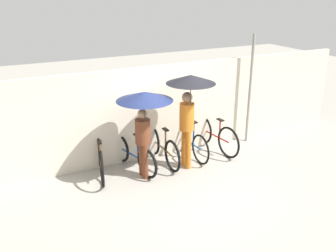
# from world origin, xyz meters

# --- Properties ---
(ground_plane) EXTENTS (30.00, 30.00, 0.00)m
(ground_plane) POSITION_xyz_m (0.00, 0.00, 0.00)
(ground_plane) COLOR #9E998E
(back_wall) EXTENTS (10.93, 0.12, 2.18)m
(back_wall) POSITION_xyz_m (0.00, 1.82, 1.09)
(back_wall) COLOR beige
(back_wall) RESTS_ON ground
(parked_bicycle_0) EXTENTS (0.56, 1.74, 1.08)m
(parked_bicycle_0) POSITION_xyz_m (-1.46, 1.43, 0.39)
(parked_bicycle_0) COLOR black
(parked_bicycle_0) RESTS_ON ground
(parked_bicycle_1) EXTENTS (0.56, 1.69, 1.11)m
(parked_bicycle_1) POSITION_xyz_m (-0.73, 1.35, 0.36)
(parked_bicycle_1) COLOR black
(parked_bicycle_1) RESTS_ON ground
(parked_bicycle_2) EXTENTS (0.44, 1.77, 1.05)m
(parked_bicycle_2) POSITION_xyz_m (0.00, 1.39, 0.38)
(parked_bicycle_2) COLOR black
(parked_bicycle_2) RESTS_ON ground
(parked_bicycle_3) EXTENTS (0.44, 1.68, 0.99)m
(parked_bicycle_3) POSITION_xyz_m (0.73, 1.40, 0.38)
(parked_bicycle_3) COLOR black
(parked_bicycle_3) RESTS_ON ground
(parked_bicycle_4) EXTENTS (0.44, 1.80, 1.07)m
(parked_bicycle_4) POSITION_xyz_m (1.47, 1.42, 0.40)
(parked_bicycle_4) COLOR black
(parked_bicycle_4) RESTS_ON ground
(pedestrian_leading) EXTENTS (1.14, 1.14, 1.93)m
(pedestrian_leading) POSITION_xyz_m (-0.67, 0.82, 1.58)
(pedestrian_leading) COLOR brown
(pedestrian_leading) RESTS_ON ground
(pedestrian_center) EXTENTS (1.04, 1.04, 2.16)m
(pedestrian_center) POSITION_xyz_m (0.38, 0.84, 1.71)
(pedestrian_center) COLOR #C66B1E
(pedestrian_center) RESTS_ON ground
(awning_pole) EXTENTS (0.07, 0.07, 2.79)m
(awning_pole) POSITION_xyz_m (2.56, 1.54, 1.40)
(awning_pole) COLOR gray
(awning_pole) RESTS_ON ground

